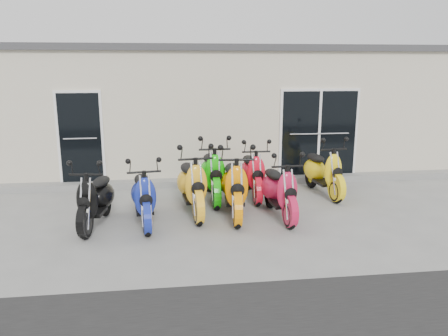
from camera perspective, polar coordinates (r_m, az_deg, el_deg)
The scene contains 14 objects.
ground at distance 8.86m, azimuth 0.49°, elevation -5.62°, with size 80.00×80.00×0.00m, color gray.
building at distance 13.61m, azimuth -2.47°, elevation 7.93°, with size 14.00×6.00×3.20m, color beige.
roof_cap at distance 13.56m, azimuth -2.54°, elevation 15.02°, with size 14.20×6.20×0.16m, color #3F3F42.
front_step at distance 10.76m, azimuth -0.96°, elevation -1.77°, with size 14.00×0.40×0.15m, color gray.
door_left at distance 10.80m, azimuth -18.25°, elevation 4.05°, with size 1.07×0.08×2.22m, color black.
door_right at distance 11.24m, azimuth 12.28°, elevation 4.75°, with size 2.02×0.08×2.22m, color black.
scooter_front_black at distance 8.19m, azimuth -16.50°, elevation -2.91°, with size 0.65×1.80×1.33m, color black, non-canonical shape.
scooter_front_blue at distance 8.10m, azimuth -10.49°, elevation -2.69°, with size 0.66×1.82×1.35m, color #172899, non-canonical shape.
scooter_front_orange_a at distance 8.52m, azimuth -4.21°, elevation -1.20°, with size 0.73×2.02×1.49m, color yellow, non-canonical shape.
scooter_front_orange_b at distance 8.38m, azimuth 1.37°, elevation -1.34°, with size 0.74×2.04×1.51m, color #FF8D02, non-canonical shape.
scooter_front_red at distance 8.37m, azimuth 7.26°, elevation -1.96°, with size 0.67×1.86×1.37m, color #C61842, non-canonical shape.
scooter_back_green at distance 9.38m, azimuth -1.52°, elevation 0.22°, with size 0.74×2.03×1.50m, color #13C709, non-canonical shape.
scooter_back_red at distance 9.59m, azimuth 3.72°, elevation 0.13°, with size 0.68×1.87×1.38m, color red, non-canonical shape.
scooter_back_yellow at distance 10.01m, azimuth 12.86°, elevation 0.42°, with size 0.69×1.89×1.40m, color yellow, non-canonical shape.
Camera 1 is at (-1.13, -8.30, 2.87)m, focal length 35.00 mm.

